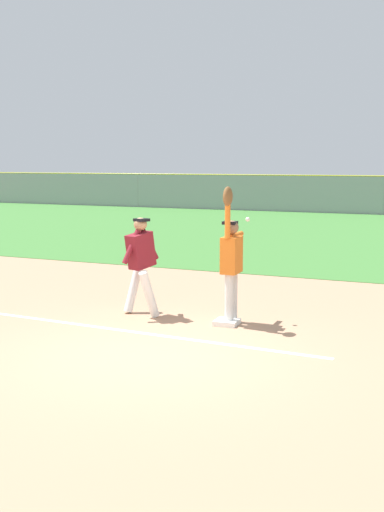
{
  "coord_description": "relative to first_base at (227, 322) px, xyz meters",
  "views": [
    {
      "loc": [
        3.95,
        -7.75,
        2.67
      ],
      "look_at": [
        -0.4,
        2.3,
        1.05
      ],
      "focal_mm": 44.9,
      "sensor_mm": 36.0,
      "label": 1
    }
  ],
  "objects": [
    {
      "name": "parked_car_green",
      "position": [
        -6.28,
        28.05,
        0.63
      ],
      "size": [
        4.41,
        2.15,
        1.25
      ],
      "rotation": [
        0.0,
        0.0,
        0.01
      ],
      "color": "#1E6B33",
      "rests_on": "ground_plane"
    },
    {
      "name": "baseball",
      "position": [
        0.18,
        0.47,
        1.67
      ],
      "size": [
        0.07,
        0.07,
        0.07
      ],
      "primitive_type": "sphere",
      "color": "white"
    },
    {
      "name": "fielder",
      "position": [
        0.03,
        0.11,
        1.08
      ],
      "size": [
        0.28,
        0.89,
        2.28
      ],
      "rotation": [
        0.0,
        0.0,
        3.18
      ],
      "color": "silver",
      "rests_on": "ground_plane"
    },
    {
      "name": "ground_plane",
      "position": [
        -0.39,
        -1.93,
        -0.04
      ],
      "size": [
        79.25,
        79.25,
        0.0
      ],
      "primitive_type": "plane",
      "color": "tan"
    },
    {
      "name": "outfield_fence",
      "position": [
        -0.39,
        23.7,
        0.95
      ],
      "size": [
        55.95,
        0.08,
        1.98
      ],
      "color": "#93999E",
      "rests_on": "ground_plane"
    },
    {
      "name": "first_base",
      "position": [
        0.0,
        0.0,
        0.0
      ],
      "size": [
        0.4,
        0.4,
        0.08
      ],
      "primitive_type": "cube",
      "rotation": [
        0.0,
        0.0,
        0.04
      ],
      "color": "white",
      "rests_on": "ground_plane"
    },
    {
      "name": "runner",
      "position": [
        -1.61,
        0.02,
        0.96
      ],
      "size": [
        0.76,
        0.83,
        1.72
      ],
      "rotation": [
        0.0,
        0.0,
        -0.32
      ],
      "color": "white",
      "rests_on": "ground_plane"
    },
    {
      "name": "outfield_grass",
      "position": [
        -0.39,
        14.18,
        -0.04
      ],
      "size": [
        55.87,
        19.04,
        0.01
      ],
      "primitive_type": "cube",
      "color": "#3D7533",
      "rests_on": "ground_plane"
    }
  ]
}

